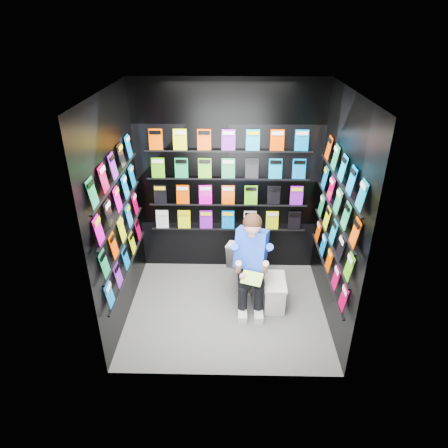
{
  "coord_description": "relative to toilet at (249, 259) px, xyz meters",
  "views": [
    {
      "loc": [
        0.05,
        -3.85,
        3.26
      ],
      "look_at": [
        -0.04,
        0.15,
        1.12
      ],
      "focal_mm": 32.0,
      "sensor_mm": 36.0,
      "label": 1
    }
  ],
  "objects": [
    {
      "name": "longbox",
      "position": [
        0.3,
        -0.47,
        -0.2
      ],
      "size": [
        0.25,
        0.45,
        0.33
      ],
      "primitive_type": "cube",
      "rotation": [
        0.0,
        0.0,
        -0.02
      ],
      "color": "silver",
      "rests_on": "floor"
    },
    {
      "name": "toilet",
      "position": [
        0.0,
        0.0,
        0.0
      ],
      "size": [
        0.64,
        0.85,
        0.73
      ],
      "primitive_type": "imported",
      "rotation": [
        0.0,
        0.0,
        2.81
      ],
      "color": "silver",
      "rests_on": "floor"
    },
    {
      "name": "floor",
      "position": [
        -0.29,
        -0.59,
        -0.37
      ],
      "size": [
        2.4,
        2.4,
        0.0
      ],
      "primitive_type": "plane",
      "color": "#61615F",
      "rests_on": "ground"
    },
    {
      "name": "wall_right",
      "position": [
        0.91,
        -0.59,
        0.93
      ],
      "size": [
        0.04,
        2.0,
        2.6
      ],
      "primitive_type": "cube",
      "color": "black",
      "rests_on": "floor"
    },
    {
      "name": "longbox_lid",
      "position": [
        0.3,
        -0.47,
        -0.02
      ],
      "size": [
        0.27,
        0.47,
        0.03
      ],
      "primitive_type": "cube",
      "rotation": [
        0.0,
        0.0,
        -0.02
      ],
      "color": "silver",
      "rests_on": "longbox"
    },
    {
      "name": "wall_back",
      "position": [
        -0.29,
        0.41,
        0.93
      ],
      "size": [
        2.4,
        0.04,
        2.6
      ],
      "primitive_type": "cube",
      "color": "black",
      "rests_on": "floor"
    },
    {
      "name": "comics_right",
      "position": [
        0.88,
        -0.59,
        0.94
      ],
      "size": [
        0.06,
        1.7,
        1.37
      ],
      "primitive_type": null,
      "color": "#EC4400",
      "rests_on": "wall_right"
    },
    {
      "name": "wall_front",
      "position": [
        -0.29,
        -1.59,
        0.93
      ],
      "size": [
        2.4,
        0.04,
        2.6
      ],
      "primitive_type": "cube",
      "color": "black",
      "rests_on": "floor"
    },
    {
      "name": "wall_left",
      "position": [
        -1.49,
        -0.59,
        0.93
      ],
      "size": [
        0.04,
        2.0,
        2.6
      ],
      "primitive_type": "cube",
      "color": "black",
      "rests_on": "floor"
    },
    {
      "name": "comics_back",
      "position": [
        -0.29,
        0.38,
        0.94
      ],
      "size": [
        2.1,
        0.06,
        1.37
      ],
      "primitive_type": null,
      "color": "#EC4400",
      "rests_on": "wall_back"
    },
    {
      "name": "held_comic",
      "position": [
        -0.0,
        -0.73,
        0.21
      ],
      "size": [
        0.27,
        0.21,
        0.1
      ],
      "primitive_type": "cube",
      "rotation": [
        -0.96,
        0.0,
        -0.33
      ],
      "color": "green",
      "rests_on": "reader"
    },
    {
      "name": "comics_left",
      "position": [
        -1.46,
        -0.59,
        0.94
      ],
      "size": [
        0.06,
        1.7,
        1.37
      ],
      "primitive_type": null,
      "color": "#EC4400",
      "rests_on": "wall_left"
    },
    {
      "name": "reader",
      "position": [
        -0.0,
        -0.38,
        0.39
      ],
      "size": [
        0.71,
        0.85,
        1.34
      ],
      "primitive_type": null,
      "rotation": [
        0.0,
        0.0,
        -0.33
      ],
      "color": "blue",
      "rests_on": "toilet"
    },
    {
      "name": "ceiling",
      "position": [
        -0.29,
        -0.59,
        2.23
      ],
      "size": [
        2.4,
        2.4,
        0.0
      ],
      "primitive_type": "plane",
      "color": "white",
      "rests_on": "floor"
    }
  ]
}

